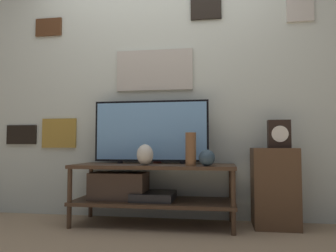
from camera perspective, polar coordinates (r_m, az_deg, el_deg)
The scene contains 10 objects.
ground_plane at distance 2.69m, azimuth -3.85°, elevation -18.25°, with size 12.00×12.00×0.00m, color #997F60.
wall_back at distance 3.27m, azimuth -1.40°, elevation 8.28°, with size 6.40×0.08×2.70m.
media_console at distance 2.94m, azimuth -4.77°, elevation -10.40°, with size 1.41×0.52×0.52m.
television at distance 3.02m, azimuth -3.01°, elevation -0.89°, with size 1.06×0.05×0.58m.
vase_round_glass at distance 2.66m, azimuth 6.79°, elevation -5.51°, with size 0.13×0.13×0.13m.
vase_slim_bronze at distance 3.09m, azimuth -1.87°, elevation -4.98°, with size 0.08×0.08×0.16m.
vase_tall_ceramic at distance 2.68m, azimuth 3.98°, elevation -4.04°, with size 0.09×0.09×0.27m.
vase_urn_stoneware at distance 2.77m, azimuth -4.02°, elevation -5.01°, with size 0.14×0.14×0.18m.
side_table at distance 2.98m, azimuth 18.04°, elevation -10.12°, with size 0.37×0.35×0.67m.
mantel_clock at distance 2.96m, azimuth 18.76°, elevation -1.33°, with size 0.18×0.11×0.24m.
Camera 1 is at (0.58, -2.54, 0.68)m, focal length 35.00 mm.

